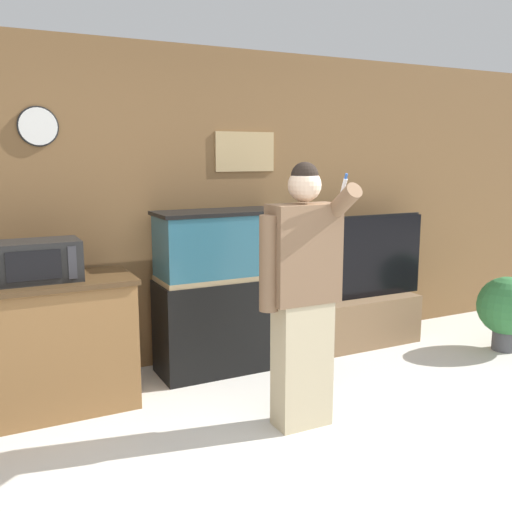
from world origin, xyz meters
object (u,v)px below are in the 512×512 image
at_px(microwave, 38,261).
at_px(aquarium_on_stand, 225,291).
at_px(counter_island, 2,353).
at_px(person_standing, 302,293).
at_px(tv_on_stand, 363,307).
at_px(potted_plant, 507,308).

bearing_deg(microwave, aquarium_on_stand, 7.38).
distance_m(counter_island, person_standing, 2.00).
bearing_deg(microwave, counter_island, -178.77).
distance_m(microwave, tv_on_stand, 2.89).
xyz_separation_m(microwave, person_standing, (1.45, -0.95, -0.17)).
bearing_deg(potted_plant, aquarium_on_stand, 163.50).
height_order(counter_island, tv_on_stand, tv_on_stand).
distance_m(tv_on_stand, person_standing, 1.84).
xyz_separation_m(microwave, tv_on_stand, (2.80, 0.18, -0.70)).
relative_size(aquarium_on_stand, potted_plant, 1.95).
bearing_deg(counter_island, person_standing, -29.00).
bearing_deg(tv_on_stand, counter_island, -176.55).
bearing_deg(person_standing, potted_plant, 9.83).
bearing_deg(person_standing, microwave, 146.70).
relative_size(counter_island, tv_on_stand, 1.35).
distance_m(counter_island, aquarium_on_stand, 1.69).
xyz_separation_m(aquarium_on_stand, person_standing, (0.03, -1.13, 0.23)).
xyz_separation_m(counter_island, person_standing, (1.71, -0.95, 0.42)).
bearing_deg(counter_island, tv_on_stand, 3.45).
relative_size(microwave, aquarium_on_stand, 0.41).
xyz_separation_m(tv_on_stand, person_standing, (-1.35, -1.13, 0.53)).
bearing_deg(person_standing, aquarium_on_stand, 91.74).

